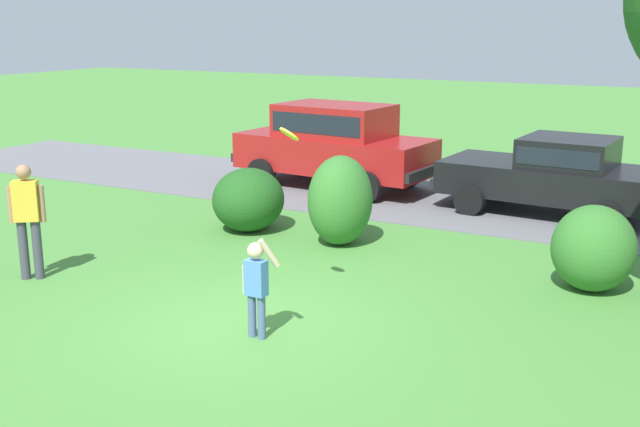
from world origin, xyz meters
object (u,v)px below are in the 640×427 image
at_px(parked_sedan, 556,173).
at_px(parked_suv, 335,141).
at_px(frisbee, 289,134).
at_px(child_thrower, 256,282).
at_px(adult_onlooker, 27,215).

distance_m(parked_sedan, parked_suv, 5.02).
relative_size(parked_suv, frisbee, 15.11).
relative_size(parked_sedan, parked_suv, 0.93).
bearing_deg(parked_suv, child_thrower, -69.05).
xyz_separation_m(child_thrower, adult_onlooker, (-4.18, 0.29, 0.27)).
height_order(parked_sedan, child_thrower, parked_sedan).
distance_m(parked_suv, adult_onlooker, 7.99).
height_order(frisbee, adult_onlooker, frisbee).
xyz_separation_m(parked_suv, adult_onlooker, (-1.04, -7.92, -0.09)).
distance_m(child_thrower, frisbee, 1.96).
bearing_deg(parked_sedan, adult_onlooker, -128.16).
distance_m(parked_sedan, frisbee, 7.36).
relative_size(parked_sedan, frisbee, 14.08).
xyz_separation_m(parked_sedan, parked_suv, (-5.01, 0.22, 0.23)).
bearing_deg(frisbee, parked_sedan, 73.77).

